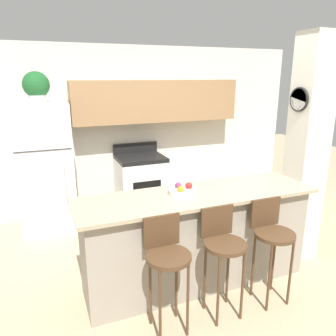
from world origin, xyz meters
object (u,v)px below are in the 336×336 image
refrigerator (45,168)px  bar_stool_left (167,258)px  potted_plant_on_fridge (36,86)px  fruit_bowl (183,191)px  bar_stool_mid (223,246)px  trash_bin (94,215)px  bar_stool_right (272,235)px  stove_range (141,184)px

refrigerator → bar_stool_left: size_ratio=1.77×
potted_plant_on_fridge → fruit_bowl: potted_plant_on_fridge is taller
bar_stool_mid → fruit_bowl: bearing=104.6°
trash_bin → fruit_bowl: bearing=-68.5°
bar_stool_right → bar_stool_left: bearing=180.0°
bar_stool_left → trash_bin: bar_stool_left is taller
trash_bin → bar_stool_right: bearing=-59.0°
potted_plant_on_fridge → stove_range: bearing=2.0°
bar_stool_left → potted_plant_on_fridge: 2.88m
refrigerator → potted_plant_on_fridge: size_ratio=4.46×
bar_stool_right → potted_plant_on_fridge: size_ratio=2.52×
stove_range → trash_bin: 0.89m
trash_bin → bar_stool_left: bearing=-83.2°
trash_bin → bar_stool_mid: bearing=-70.2°
stove_range → potted_plant_on_fridge: potted_plant_on_fridge is taller
refrigerator → stove_range: refrigerator is taller
bar_stool_mid → potted_plant_on_fridge: (-1.37, 2.42, 1.30)m
bar_stool_left → trash_bin: size_ratio=2.62×
refrigerator → bar_stool_left: bearing=-70.8°
bar_stool_mid → stove_range: bearing=89.7°
refrigerator → fruit_bowl: refrigerator is taller
stove_range → trash_bin: size_ratio=2.82×
refrigerator → bar_stool_left: 2.58m
trash_bin → refrigerator: bearing=157.9°
bar_stool_left → bar_stool_right: bearing=0.0°
stove_range → fruit_bowl: size_ratio=3.72×
stove_range → fruit_bowl: 2.01m
refrigerator → potted_plant_on_fridge: potted_plant_on_fridge is taller
refrigerator → bar_stool_right: 3.08m
bar_stool_mid → potted_plant_on_fridge: size_ratio=2.52×
refrigerator → bar_stool_right: size_ratio=1.77×
bar_stool_right → potted_plant_on_fridge: (-1.90, 2.42, 1.30)m
refrigerator → bar_stool_mid: bearing=-60.5°
bar_stool_right → bar_stool_mid: bearing=180.0°
bar_stool_mid → bar_stool_right: size_ratio=1.00×
refrigerator → bar_stool_right: refrigerator is taller
refrigerator → fruit_bowl: bearing=-56.8°
fruit_bowl → bar_stool_right: bearing=-39.2°
bar_stool_mid → trash_bin: bar_stool_mid is taller
bar_stool_left → fruit_bowl: size_ratio=3.46×
stove_range → bar_stool_mid: 2.48m
bar_stool_mid → fruit_bowl: size_ratio=3.46×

